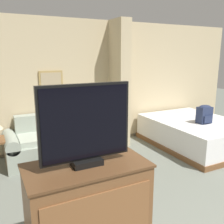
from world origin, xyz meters
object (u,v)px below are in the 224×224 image
object	(u,v)px
tv	(86,126)
backpack	(205,114)
couch	(59,141)
coffee_table	(71,155)
tv_dresser	(88,220)
bed	(194,132)

from	to	relation	value
tv	backpack	bearing A→B (deg)	28.61
couch	coffee_table	xyz separation A→B (m)	(-0.06, -0.95, 0.09)
coffee_table	backpack	xyz separation A→B (m)	(2.78, 0.00, 0.35)
coffee_table	tv_dresser	distance (m)	1.78
couch	tv_dresser	xyz separation A→B (m)	(-0.46, -2.68, 0.22)
tv	tv_dresser	bearing A→B (deg)	-90.00
tv_dresser	couch	bearing A→B (deg)	80.24
tv_dresser	backpack	distance (m)	3.64
coffee_table	tv	xyz separation A→B (m)	(-0.40, -1.73, 0.97)
couch	backpack	bearing A→B (deg)	-19.09
bed	backpack	world-z (taller)	backpack
coffee_table	tv	world-z (taller)	tv
tv_dresser	tv	bearing A→B (deg)	90.00
coffee_table	tv_dresser	bearing A→B (deg)	-103.00
coffee_table	tv	distance (m)	2.03
tv	bed	world-z (taller)	tv
coffee_table	tv	size ratio (longest dim) A/B	0.87
couch	tv	distance (m)	2.92
tv	bed	distance (m)	3.94
tv_dresser	backpack	size ratio (longest dim) A/B	2.79
coffee_table	backpack	size ratio (longest dim) A/B	1.76
tv	bed	xyz separation A→B (m)	(3.22, 2.00, -1.08)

